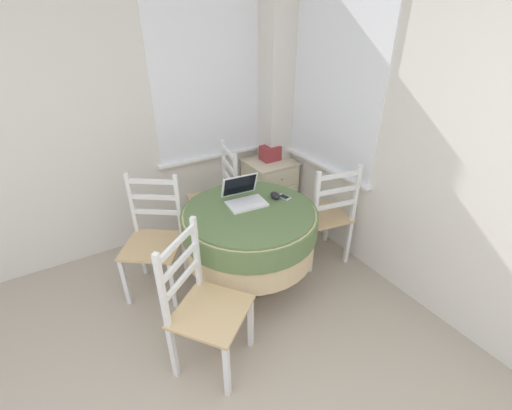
# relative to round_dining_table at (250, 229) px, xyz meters

# --- Properties ---
(corner_room_shell) EXTENTS (4.61, 4.65, 2.55)m
(corner_room_shell) POSITION_rel_round_dining_table_xyz_m (0.08, 0.17, 0.70)
(corner_room_shell) COLOR silver
(corner_room_shell) RESTS_ON ground_plane
(round_dining_table) EXTENTS (1.06, 1.06, 0.75)m
(round_dining_table) POSITION_rel_round_dining_table_xyz_m (0.00, 0.00, 0.00)
(round_dining_table) COLOR #4C3D2D
(round_dining_table) RESTS_ON ground_plane
(laptop) EXTENTS (0.32, 0.30, 0.21)m
(laptop) POSITION_rel_round_dining_table_xyz_m (0.02, 0.12, 0.22)
(laptop) COLOR white
(laptop) RESTS_ON round_dining_table
(computer_mouse) EXTENTS (0.07, 0.10, 0.05)m
(computer_mouse) POSITION_rel_round_dining_table_xyz_m (0.27, 0.05, 0.20)
(computer_mouse) COLOR black
(computer_mouse) RESTS_ON round_dining_table
(cell_phone) EXTENTS (0.08, 0.12, 0.01)m
(cell_phone) POSITION_rel_round_dining_table_xyz_m (0.34, 0.02, 0.18)
(cell_phone) COLOR #B2B7BC
(cell_phone) RESTS_ON round_dining_table
(dining_chair_near_back_window) EXTENTS (0.50, 0.51, 0.99)m
(dining_chair_near_back_window) POSITION_rel_round_dining_table_xyz_m (0.08, 0.77, -0.11)
(dining_chair_near_back_window) COLOR tan
(dining_chair_near_back_window) RESTS_ON ground_plane
(dining_chair_near_right_window) EXTENTS (0.51, 0.50, 0.99)m
(dining_chair_near_right_window) POSITION_rel_round_dining_table_xyz_m (0.77, -0.03, -0.11)
(dining_chair_near_right_window) COLOR tan
(dining_chair_near_right_window) RESTS_ON ground_plane
(dining_chair_camera_near) EXTENTS (0.60, 0.60, 0.99)m
(dining_chair_camera_near) POSITION_rel_round_dining_table_xyz_m (-0.61, -0.48, -0.11)
(dining_chair_camera_near) COLOR tan
(dining_chair_camera_near) RESTS_ON ground_plane
(dining_chair_left_flank) EXTENTS (0.60, 0.60, 0.99)m
(dining_chair_left_flank) POSITION_rel_round_dining_table_xyz_m (-0.66, 0.40, -0.11)
(dining_chair_left_flank) COLOR tan
(dining_chair_left_flank) RESTS_ON ground_plane
(corner_cabinet) EXTENTS (0.50, 0.48, 0.67)m
(corner_cabinet) POSITION_rel_round_dining_table_xyz_m (0.79, 0.90, -0.24)
(corner_cabinet) COLOR beige
(corner_cabinet) RESTS_ON ground_plane
(storage_box) EXTENTS (0.19, 0.16, 0.15)m
(storage_box) POSITION_rel_round_dining_table_xyz_m (0.80, 0.93, 0.17)
(storage_box) COLOR #9E3338
(storage_box) RESTS_ON corner_cabinet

